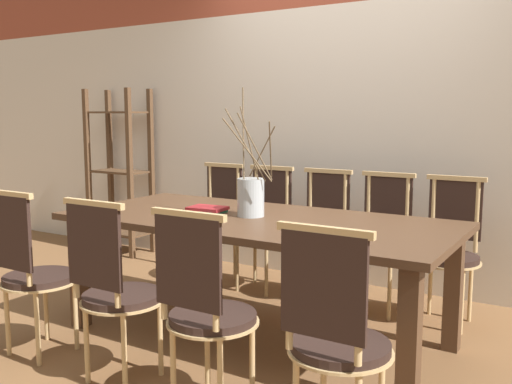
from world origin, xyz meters
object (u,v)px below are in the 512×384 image
object	(u,v)px
chair_far_center	(320,231)
book_stack	(207,210)
chair_near_center	(206,306)
shelving_rack	(120,172)
dining_table	(256,232)
vase_centerpiece	(251,196)

from	to	relation	value
chair_far_center	book_stack	world-z (taller)	chair_far_center
chair_near_center	book_stack	bearing A→B (deg)	126.02
chair_far_center	chair_near_center	bearing A→B (deg)	98.63
shelving_rack	dining_table	bearing A→B (deg)	-27.22
dining_table	shelving_rack	world-z (taller)	shelving_rack
dining_table	chair_near_center	distance (m)	0.92
chair_near_center	book_stack	world-z (taller)	chair_near_center
vase_centerpiece	book_stack	size ratio (longest dim) A/B	3.19
book_stack	shelving_rack	bearing A→B (deg)	148.34
chair_far_center	shelving_rack	distance (m)	2.29
shelving_rack	vase_centerpiece	bearing A→B (deg)	-27.37
chair_far_center	vase_centerpiece	world-z (taller)	vase_centerpiece
chair_near_center	vase_centerpiece	world-z (taller)	vase_centerpiece
dining_table	chair_far_center	size ratio (longest dim) A/B	2.46
dining_table	book_stack	xyz separation A→B (m)	(-0.34, -0.02, 0.11)
dining_table	vase_centerpiece	world-z (taller)	vase_centerpiece
book_stack	shelving_rack	world-z (taller)	shelving_rack
chair_near_center	dining_table	bearing A→B (deg)	107.56
chair_near_center	shelving_rack	size ratio (longest dim) A/B	0.60
chair_far_center	vase_centerpiece	bearing A→B (deg)	86.16
chair_near_center	shelving_rack	bearing A→B (deg)	141.26
dining_table	chair_near_center	size ratio (longest dim) A/B	2.46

